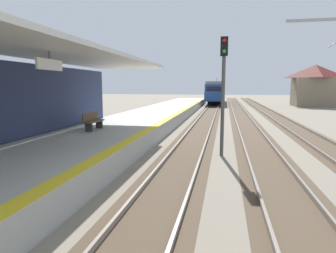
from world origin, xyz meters
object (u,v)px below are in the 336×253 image
(approaching_train, at_px, (216,91))
(platform_bench, at_px, (93,121))
(distant_trackside_house, at_px, (315,85))
(rail_signal_post, at_px, (223,84))

(approaching_train, distance_m, platform_bench, 40.77)
(approaching_train, height_order, platform_bench, approaching_train)
(distant_trackside_house, bearing_deg, rail_signal_post, -111.06)
(platform_bench, bearing_deg, distant_trackside_house, 60.02)
(rail_signal_post, bearing_deg, distant_trackside_house, 68.94)
(platform_bench, distance_m, distant_trackside_house, 40.40)
(approaching_train, distance_m, distant_trackside_house, 16.27)
(rail_signal_post, bearing_deg, approaching_train, 92.20)
(platform_bench, height_order, distant_trackside_house, distant_trackside_house)
(rail_signal_post, height_order, platform_bench, rail_signal_post)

